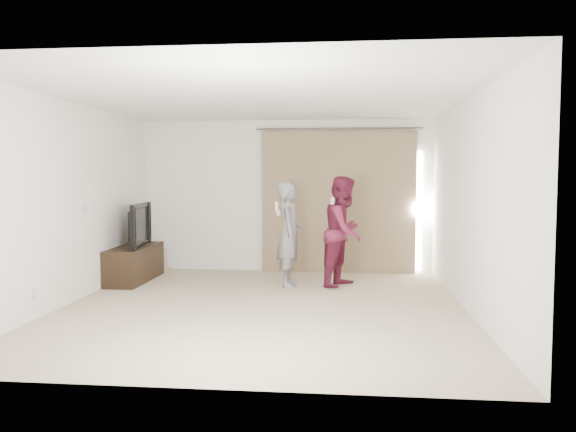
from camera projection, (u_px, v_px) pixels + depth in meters
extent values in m
plane|color=tan|center=(263.00, 307.00, 7.03)|extent=(5.50, 5.50, 0.00)
cube|color=white|center=(286.00, 196.00, 9.67)|extent=(5.00, 0.04, 2.60)
cube|color=white|center=(70.00, 203.00, 7.19)|extent=(0.04, 5.50, 2.60)
cube|color=silver|center=(85.00, 209.00, 7.60)|extent=(0.02, 0.08, 0.12)
cube|color=silver|center=(35.00, 294.00, 6.37)|extent=(0.02, 0.08, 0.12)
cube|color=white|center=(262.00, 97.00, 6.85)|extent=(5.00, 5.50, 0.01)
cube|color=#918059|center=(338.00, 202.00, 9.52)|extent=(2.60, 0.10, 2.40)
cylinder|color=brown|center=(338.00, 129.00, 9.43)|extent=(2.80, 0.03, 0.03)
cube|color=silver|center=(419.00, 211.00, 9.43)|extent=(0.08, 0.04, 2.00)
cube|color=black|center=(134.00, 264.00, 8.79)|extent=(0.49, 1.42, 0.55)
imported|color=black|center=(133.00, 225.00, 8.74)|extent=(0.30, 1.18, 0.67)
cylinder|color=tan|center=(162.00, 270.00, 9.62)|extent=(0.31, 0.31, 0.05)
cylinder|color=tan|center=(162.00, 259.00, 9.61)|extent=(0.17, 0.17, 0.36)
imported|color=slate|center=(289.00, 234.00, 8.32)|extent=(0.38, 0.57, 1.56)
cube|color=silver|center=(277.00, 206.00, 8.21)|extent=(0.04, 0.04, 0.14)
cube|color=silver|center=(278.00, 213.00, 8.44)|extent=(0.05, 0.05, 0.09)
imported|color=maroon|center=(344.00, 231.00, 8.34)|extent=(0.90, 0.98, 1.64)
cube|color=silver|center=(332.00, 202.00, 8.23)|extent=(0.04, 0.04, 0.14)
cube|color=silver|center=(333.00, 209.00, 8.46)|extent=(0.05, 0.05, 0.09)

